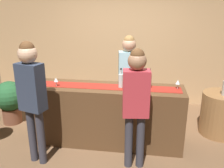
{
  "coord_description": "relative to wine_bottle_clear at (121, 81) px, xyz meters",
  "views": [
    {
      "loc": [
        0.62,
        -3.49,
        2.17
      ],
      "look_at": [
        0.1,
        0.0,
        1.01
      ],
      "focal_mm": 38.83,
      "sensor_mm": 36.0,
      "label": 1
    }
  ],
  "objects": [
    {
      "name": "round_side_table",
      "position": [
        1.69,
        0.57,
        -0.7
      ],
      "size": [
        0.68,
        0.68,
        0.74
      ],
      "primitive_type": "cylinder",
      "color": "olive",
      "rests_on": "ground"
    },
    {
      "name": "potted_plant_tall",
      "position": [
        -2.14,
        0.42,
        -0.6
      ],
      "size": [
        0.56,
        0.56,
        0.82
      ],
      "color": "brown",
      "rests_on": "ground"
    },
    {
      "name": "wine_bottle_amber",
      "position": [
        0.42,
        0.05,
        0.0
      ],
      "size": [
        0.07,
        0.07,
        0.3
      ],
      "color": "brown",
      "rests_on": "bar_counter"
    },
    {
      "name": "bar_counter",
      "position": [
        -0.23,
        0.0,
        -0.59
      ],
      "size": [
        2.41,
        0.6,
        0.96
      ],
      "primitive_type": "cube",
      "color": "#543821",
      "rests_on": "ground"
    },
    {
      "name": "wine_glass_near_customer",
      "position": [
        0.85,
        0.06,
        -0.01
      ],
      "size": [
        0.07,
        0.07,
        0.14
      ],
      "color": "silver",
      "rests_on": "bar_counter"
    },
    {
      "name": "wine_bottle_clear",
      "position": [
        0.0,
        0.0,
        0.0
      ],
      "size": [
        0.07,
        0.07,
        0.3
      ],
      "color": "#B2C6C1",
      "rests_on": "bar_counter"
    },
    {
      "name": "wine_glass_mid_counter",
      "position": [
        -1.0,
        -0.09,
        -0.01
      ],
      "size": [
        0.07,
        0.07,
        0.14
      ],
      "color": "silver",
      "rests_on": "bar_counter"
    },
    {
      "name": "bartender",
      "position": [
        0.07,
        0.58,
        -0.03
      ],
      "size": [
        0.37,
        0.26,
        1.68
      ],
      "rotation": [
        0.0,
        0.0,
        3.32
      ],
      "color": "#26262B",
      "rests_on": "ground"
    },
    {
      "name": "ground_plane",
      "position": [
        -0.23,
        0.0,
        -1.07
      ],
      "size": [
        10.0,
        10.0,
        0.0
      ],
      "primitive_type": "plane",
      "color": "brown"
    },
    {
      "name": "back_wall",
      "position": [
        -0.23,
        1.9,
        0.38
      ],
      "size": [
        6.0,
        0.12,
        2.9
      ],
      "primitive_type": "cube",
      "color": "tan",
      "rests_on": "ground"
    },
    {
      "name": "customer_sipping",
      "position": [
        0.26,
        -0.57,
        -0.04
      ],
      "size": [
        0.36,
        0.24,
        1.67
      ],
      "rotation": [
        0.0,
        0.0,
        0.12
      ],
      "color": "#33333D",
      "rests_on": "ground"
    },
    {
      "name": "counter_runner_cloth",
      "position": [
        -0.23,
        0.0,
        -0.11
      ],
      "size": [
        2.29,
        0.28,
        0.01
      ],
      "primitive_type": "cube",
      "color": "maroon",
      "rests_on": "bar_counter"
    },
    {
      "name": "wine_glass_far_end",
      "position": [
        0.18,
        -0.08,
        -0.01
      ],
      "size": [
        0.07,
        0.07,
        0.14
      ],
      "color": "silver",
      "rests_on": "bar_counter"
    },
    {
      "name": "customer_browsing",
      "position": [
        -1.11,
        -0.67,
        0.01
      ],
      "size": [
        0.38,
        0.29,
        1.74
      ],
      "rotation": [
        0.0,
        0.0,
        -0.28
      ],
      "color": "#33333D",
      "rests_on": "ground"
    }
  ]
}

